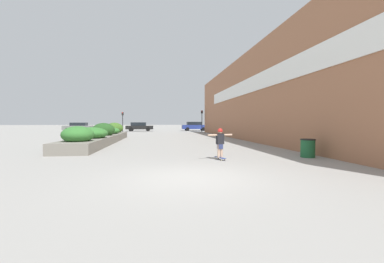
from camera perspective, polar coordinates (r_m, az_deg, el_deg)
ground_plane at (r=7.32m, az=-0.25°, el=-10.20°), size 300.00×300.00×0.00m
building_wall_right at (r=23.44m, az=11.58°, el=7.33°), size 0.67×36.06×7.43m
planter_box at (r=20.25m, az=-19.48°, el=-0.87°), size 2.02×14.98×1.52m
skateboard at (r=10.74m, az=6.24°, el=-5.88°), size 0.38×0.75×0.10m
skateboarder at (r=10.66m, az=6.26°, el=-1.84°), size 1.10×0.40×1.21m
trash_bin at (r=12.49m, az=24.34°, el=-3.37°), size 0.64×0.64×0.82m
car_leftmost at (r=47.42m, az=11.97°, el=1.06°), size 4.74×2.02×1.39m
car_center_left at (r=45.71m, az=-23.97°, el=0.94°), size 4.36×2.07×1.50m
car_center_right at (r=45.71m, az=-11.62°, el=1.09°), size 4.67×2.00×1.54m
car_rightmost at (r=46.87m, az=0.59°, el=1.21°), size 4.71×2.05×1.64m
traffic_light_left at (r=39.99m, az=-15.16°, el=2.79°), size 0.28×0.30×3.06m
traffic_light_right at (r=39.94m, az=2.22°, el=3.15°), size 0.28×0.30×3.39m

